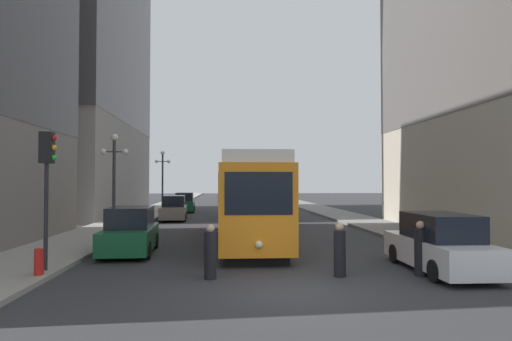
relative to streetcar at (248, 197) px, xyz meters
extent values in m
plane|color=#303033|center=(0.35, -10.14, -2.10)|extent=(200.00, 200.00, 0.00)
cube|color=gray|center=(-7.88, 29.86, -2.03)|extent=(3.45, 120.00, 0.15)
cube|color=gray|center=(8.59, 29.86, -2.03)|extent=(3.45, 120.00, 0.15)
cube|color=black|center=(0.00, 0.01, -1.93)|extent=(2.33, 13.51, 0.35)
cube|color=orange|center=(0.00, 0.01, -0.20)|extent=(2.73, 14.68, 3.10)
cube|color=black|center=(0.00, 0.01, 0.50)|extent=(2.76, 14.10, 1.08)
cube|color=silver|center=(0.00, 0.01, 1.57)|extent=(2.52, 14.39, 0.44)
cube|color=black|center=(-0.07, -7.30, 0.34)|extent=(2.21, 0.10, 1.40)
sphere|color=#F2EACC|center=(-0.07, -7.37, -1.30)|extent=(0.24, 0.24, 0.24)
cube|color=black|center=(2.83, 15.05, -1.93)|extent=(2.32, 11.15, 0.35)
cube|color=silver|center=(2.83, 15.05, -0.20)|extent=(2.72, 12.12, 3.10)
cube|color=black|center=(2.83, 15.05, 0.34)|extent=(2.74, 11.63, 1.30)
cube|color=black|center=(2.75, 9.03, 0.11)|extent=(2.30, 0.11, 1.71)
cylinder|color=black|center=(-5.63, 9.72, -1.78)|extent=(0.21, 0.65, 0.64)
cylinder|color=black|center=(-5.79, 12.73, -1.78)|extent=(0.21, 0.65, 0.64)
cylinder|color=black|center=(-3.92, 9.81, -1.78)|extent=(0.21, 0.65, 0.64)
cylinder|color=black|center=(-4.09, 12.82, -1.78)|extent=(0.21, 0.65, 0.64)
cube|color=slate|center=(-4.86, 11.27, -1.50)|extent=(2.06, 4.95, 0.84)
cube|color=black|center=(-4.87, 11.39, -0.68)|extent=(1.72, 2.75, 0.80)
cylinder|color=black|center=(-5.65, -5.25, -1.78)|extent=(0.21, 0.65, 0.64)
cylinder|color=black|center=(-5.78, -2.61, -1.78)|extent=(0.21, 0.65, 0.64)
cylinder|color=black|center=(-3.94, -5.17, -1.78)|extent=(0.21, 0.65, 0.64)
cylinder|color=black|center=(-4.07, -2.52, -1.78)|extent=(0.21, 0.65, 0.64)
cube|color=#14512D|center=(-4.86, -3.89, -1.50)|extent=(2.00, 4.36, 0.84)
cube|color=black|center=(-4.86, -3.78, -0.68)|extent=(1.69, 2.43, 0.80)
cylinder|color=black|center=(6.45, -6.60, -1.78)|extent=(0.19, 0.64, 0.64)
cylinder|color=black|center=(6.39, -9.57, -1.78)|extent=(0.19, 0.64, 0.64)
cylinder|color=black|center=(4.74, -6.57, -1.78)|extent=(0.19, 0.64, 0.64)
cylinder|color=black|center=(4.68, -9.54, -1.78)|extent=(0.19, 0.64, 0.64)
cube|color=silver|center=(5.57, -8.07, -1.50)|extent=(1.89, 4.82, 0.84)
cube|color=black|center=(5.56, -8.19, -0.68)|extent=(1.64, 2.67, 0.80)
cylinder|color=black|center=(-5.65, 18.70, -1.78)|extent=(0.21, 0.65, 0.64)
cylinder|color=black|center=(-5.78, 21.71, -1.78)|extent=(0.21, 0.65, 0.64)
cylinder|color=black|center=(-3.94, 18.77, -1.78)|extent=(0.21, 0.65, 0.64)
cylinder|color=black|center=(-4.07, 21.78, -1.78)|extent=(0.21, 0.65, 0.64)
cube|color=#14512D|center=(-4.86, 20.24, -1.50)|extent=(2.01, 4.93, 0.84)
cube|color=black|center=(-4.86, 20.36, -0.68)|extent=(1.70, 2.74, 0.80)
cylinder|color=black|center=(4.69, -8.68, -1.40)|extent=(0.37, 0.37, 1.40)
sphere|color=tan|center=(4.69, -8.68, -0.59)|extent=(0.25, 0.25, 0.25)
cylinder|color=black|center=(2.25, -8.58, -1.42)|extent=(0.36, 0.36, 1.36)
sphere|color=tan|center=(2.25, -8.58, -0.63)|extent=(0.24, 0.24, 0.24)
cylinder|color=black|center=(-1.58, -8.59, -1.42)|extent=(0.35, 0.35, 1.35)
sphere|color=tan|center=(-1.58, -8.59, -0.64)|extent=(0.24, 0.24, 0.24)
cylinder|color=#232328|center=(-6.56, -7.71, 0.14)|extent=(0.12, 0.12, 4.18)
cube|color=black|center=(-6.56, -7.71, 1.75)|extent=(0.36, 0.36, 0.95)
sphere|color=red|center=(-6.36, -7.71, 2.06)|extent=(0.18, 0.18, 0.18)
sphere|color=gold|center=(-6.36, -7.71, 1.75)|extent=(0.18, 0.18, 0.18)
sphere|color=green|center=(-6.36, -7.71, 1.45)|extent=(0.18, 0.18, 0.18)
cylinder|color=#333338|center=(-6.76, 1.24, 0.44)|extent=(0.16, 0.16, 4.78)
sphere|color=white|center=(-6.76, 1.24, 3.00)|extent=(0.36, 0.36, 0.36)
sphere|color=white|center=(-7.31, 1.24, 2.26)|extent=(0.31, 0.31, 0.31)
sphere|color=white|center=(-6.21, 1.24, 2.26)|extent=(0.31, 0.31, 0.31)
cube|color=#333338|center=(-6.76, 1.24, 2.26)|extent=(1.10, 0.06, 0.06)
cylinder|color=#333338|center=(-6.76, 18.96, 0.65)|extent=(0.16, 0.16, 5.20)
sphere|color=white|center=(-6.76, 18.96, 3.41)|extent=(0.36, 0.36, 0.36)
sphere|color=white|center=(-7.31, 18.96, 2.63)|extent=(0.31, 0.31, 0.31)
sphere|color=white|center=(-6.21, 18.96, 2.63)|extent=(0.31, 0.31, 0.31)
cube|color=#333338|center=(-6.76, 18.96, 2.63)|extent=(1.10, 0.06, 0.06)
cylinder|color=red|center=(-6.46, -8.40, -1.58)|extent=(0.26, 0.26, 0.75)
cube|color=gray|center=(-16.99, 18.28, 13.72)|extent=(14.77, 20.96, 31.64)
cube|color=#423F43|center=(-16.99, 18.28, 15.30)|extent=(14.81, 21.00, 18.98)
camera|label=1|loc=(-1.22, -21.23, 0.70)|focal=30.30mm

